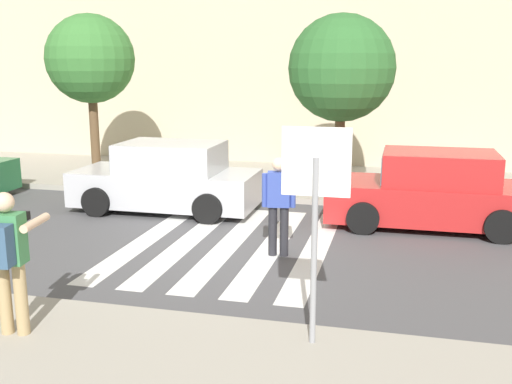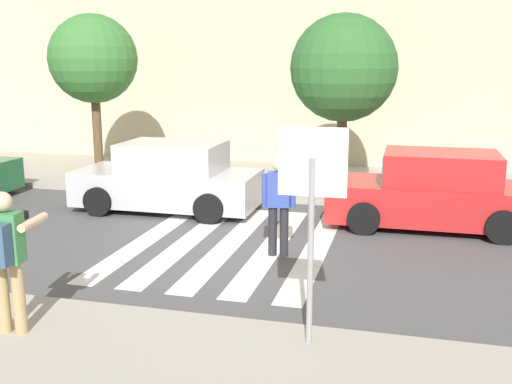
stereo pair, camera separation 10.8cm
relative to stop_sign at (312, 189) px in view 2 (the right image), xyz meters
The scene contains 15 objects.
ground_plane 4.64m from the stop_sign, 120.20° to the left, with size 120.00×120.00×0.00m, color #4C4C4F.
sidewalk_far 10.05m from the stop_sign, 102.39° to the left, with size 60.00×4.80×0.14m, color #9E998C.
building_facade_far 14.24m from the stop_sign, 98.58° to the left, with size 56.00×4.00×5.97m, color beige.
crosswalk_stripe_0 5.69m from the stop_sign, 134.08° to the left, with size 0.44×5.20×0.01m, color silver.
crosswalk_stripe_1 5.20m from the stop_sign, 127.23° to the left, with size 0.44×5.20×0.01m, color silver.
crosswalk_stripe_2 4.80m from the stop_sign, 118.88° to the left, with size 0.44×5.20×0.01m, color silver.
crosswalk_stripe_3 4.50m from the stop_sign, 108.95° to the left, with size 0.44×5.20×0.01m, color silver.
crosswalk_stripe_4 4.34m from the stop_sign, 97.69° to the left, with size 0.44×5.20×0.01m, color silver.
stop_sign is the anchor object (origin of this frame).
photographer_with_backpack 3.62m from the stop_sign, 169.28° to the right, with size 0.65×0.89×1.72m.
pedestrian_crossing 3.70m from the stop_sign, 108.07° to the left, with size 0.57×0.29×1.72m.
parked_car_silver 7.37m from the stop_sign, 125.16° to the left, with size 4.10×1.92×1.55m.
parked_car_red 6.26m from the stop_sign, 75.46° to the left, with size 4.10×1.92×1.55m.
street_tree_west 10.87m from the stop_sign, 131.29° to the left, with size 2.31×2.31×4.38m.
street_tree_center 8.01m from the stop_sign, 94.06° to the left, with size 2.50×2.50×4.26m.
Camera 2 is at (3.12, -9.98, 3.33)m, focal length 42.00 mm.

